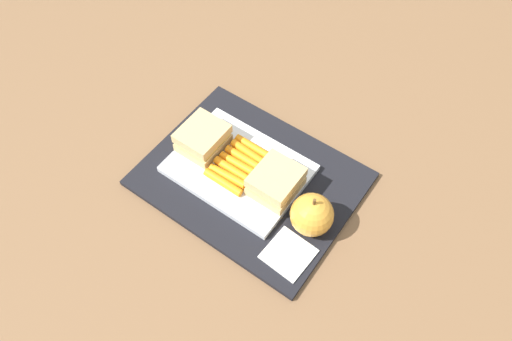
{
  "coord_description": "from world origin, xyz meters",
  "views": [
    {
      "loc": [
        0.28,
        -0.37,
        0.72
      ],
      "look_at": [
        0.01,
        0.0,
        0.04
      ],
      "focal_mm": 34.18,
      "sensor_mm": 36.0,
      "label": 1
    }
  ],
  "objects_px": {
    "sandwich_half_right": "(276,182)",
    "carrot_sticks_bundle": "(239,164)",
    "sandwich_half_left": "(203,138)",
    "food_tray": "(239,168)",
    "apple": "(312,215)",
    "paper_napkin": "(289,254)"
  },
  "relations": [
    {
      "from": "sandwich_half_right",
      "to": "paper_napkin",
      "type": "distance_m",
      "value": 0.12
    },
    {
      "from": "sandwich_half_right",
      "to": "food_tray",
      "type": "bearing_deg",
      "value": 180.0
    },
    {
      "from": "sandwich_half_left",
      "to": "apple",
      "type": "relative_size",
      "value": 0.98
    },
    {
      "from": "paper_napkin",
      "to": "sandwich_half_left",
      "type": "bearing_deg",
      "value": 160.89
    },
    {
      "from": "sandwich_half_left",
      "to": "apple",
      "type": "distance_m",
      "value": 0.24
    },
    {
      "from": "sandwich_half_right",
      "to": "carrot_sticks_bundle",
      "type": "xyz_separation_m",
      "value": [
        -0.08,
        -0.0,
        -0.02
      ]
    },
    {
      "from": "paper_napkin",
      "to": "apple",
      "type": "bearing_deg",
      "value": 90.05
    },
    {
      "from": "food_tray",
      "to": "paper_napkin",
      "type": "height_order",
      "value": "food_tray"
    },
    {
      "from": "food_tray",
      "to": "sandwich_half_left",
      "type": "distance_m",
      "value": 0.08
    },
    {
      "from": "carrot_sticks_bundle",
      "to": "apple",
      "type": "bearing_deg",
      "value": -6.71
    },
    {
      "from": "carrot_sticks_bundle",
      "to": "sandwich_half_right",
      "type": "bearing_deg",
      "value": 0.1
    },
    {
      "from": "sandwich_half_left",
      "to": "sandwich_half_right",
      "type": "distance_m",
      "value": 0.16
    },
    {
      "from": "carrot_sticks_bundle",
      "to": "sandwich_half_left",
      "type": "bearing_deg",
      "value": 179.9
    },
    {
      "from": "food_tray",
      "to": "apple",
      "type": "relative_size",
      "value": 2.82
    },
    {
      "from": "sandwich_half_right",
      "to": "apple",
      "type": "bearing_deg",
      "value": -13.0
    },
    {
      "from": "food_tray",
      "to": "sandwich_half_right",
      "type": "xyz_separation_m",
      "value": [
        0.08,
        0.0,
        0.03
      ]
    },
    {
      "from": "sandwich_half_left",
      "to": "food_tray",
      "type": "bearing_deg",
      "value": 0.0
    },
    {
      "from": "sandwich_half_left",
      "to": "carrot_sticks_bundle",
      "type": "relative_size",
      "value": 0.77
    },
    {
      "from": "sandwich_half_left",
      "to": "carrot_sticks_bundle",
      "type": "distance_m",
      "value": 0.08
    },
    {
      "from": "sandwich_half_right",
      "to": "carrot_sticks_bundle",
      "type": "relative_size",
      "value": 0.77
    },
    {
      "from": "food_tray",
      "to": "sandwich_half_left",
      "type": "relative_size",
      "value": 2.88
    },
    {
      "from": "carrot_sticks_bundle",
      "to": "paper_napkin",
      "type": "height_order",
      "value": "carrot_sticks_bundle"
    }
  ]
}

